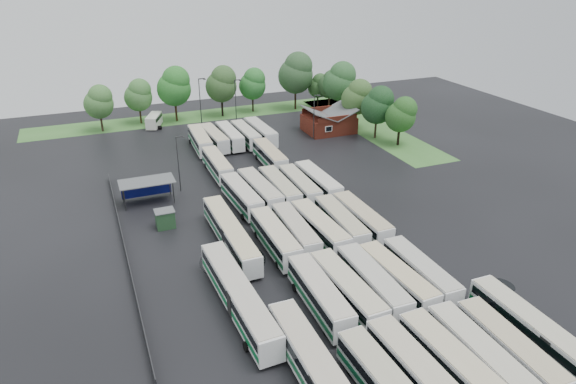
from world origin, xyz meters
name	(u,v)px	position (x,y,z in m)	size (l,w,h in m)	color
ground	(309,248)	(0.00, 0.00, 0.00)	(160.00, 160.00, 0.00)	black
brick_building	(329,123)	(24.00, 42.77, 1.87)	(10.07, 8.60, 5.39)	maroon
wash_shed	(147,184)	(-17.20, 22.02, 2.99)	(8.20, 4.20, 3.58)	#2D2D30
utility_hut	(165,219)	(-16.20, 12.60, 1.32)	(2.70, 2.20, 2.62)	#1C3E21
grass_strip_north	(204,116)	(2.00, 64.80, 0.01)	(80.00, 10.00, 0.01)	#3A6E2C
grass_strip_east	(369,126)	(34.00, 42.80, 0.01)	(10.00, 50.00, 0.01)	#3A6E2C
west_fence	(125,247)	(-22.20, 8.00, 0.60)	(0.10, 50.00, 1.20)	#2D2D30
bus_r0c1	(418,374)	(-1.35, -25.66, 1.94)	(3.01, 12.73, 3.53)	silver
bus_r0c2	(453,366)	(2.11, -25.98, 1.95)	(3.16, 12.81, 3.54)	silver
bus_r0c3	(480,357)	(5.08, -25.91, 1.91)	(2.85, 12.54, 3.48)	silver
bus_r0c4	(509,350)	(8.22, -26.17, 1.87)	(2.96, 12.31, 3.41)	silver
bus_r1c0	(320,295)	(-4.22, -12.14, 1.89)	(2.95, 12.43, 3.44)	silver
bus_r1c1	(347,290)	(-1.23, -12.54, 1.95)	(3.08, 12.79, 3.54)	silver
bus_r1c2	(372,283)	(2.03, -12.45, 1.92)	(2.89, 12.61, 3.50)	silver
bus_r1c3	(396,279)	(5.00, -12.62, 1.87)	(3.20, 12.33, 3.40)	silver
bus_r1c4	(420,272)	(8.22, -12.56, 1.85)	(2.65, 12.10, 3.36)	silver
bus_r2c0	(275,238)	(-4.27, 0.97, 1.90)	(2.72, 12.42, 3.45)	silver
bus_r2c1	(296,231)	(-1.20, 1.54, 1.86)	(3.01, 12.23, 3.38)	silver
bus_r2c2	(320,228)	(1.99, 0.97, 1.93)	(3.15, 12.70, 3.51)	silver
bus_r2c3	(341,223)	(5.32, 1.31, 1.89)	(3.05, 12.42, 3.43)	silver
bus_r2c4	(361,219)	(8.44, 1.28, 1.90)	(2.75, 12.45, 3.46)	silver
bus_r3c0	(242,196)	(-4.44, 14.59, 1.87)	(3.15, 12.32, 3.40)	silver
bus_r3c1	(260,191)	(-1.37, 15.11, 1.94)	(3.26, 12.78, 3.53)	silver
bus_r3c2	(280,188)	(1.81, 14.99, 1.89)	(2.67, 12.34, 3.43)	silver
bus_r3c3	(299,186)	(5.02, 14.67, 1.85)	(2.76, 12.14, 3.37)	silver
bus_r3c4	(318,182)	(8.29, 14.88, 1.89)	(2.84, 12.41, 3.44)	silver
bus_r4c0	(217,165)	(-4.54, 28.18, 1.86)	(2.67, 12.14, 3.37)	silver
bus_r4c3	(270,156)	(5.26, 28.62, 1.89)	(2.92, 12.42, 3.44)	silver
bus_r5c0	(200,140)	(-4.31, 41.84, 1.92)	(3.23, 12.66, 3.49)	silver
bus_r5c1	(214,138)	(-1.39, 42.30, 1.85)	(3.17, 12.22, 3.37)	silver
bus_r5c2	(230,136)	(1.81, 42.35, 1.86)	(2.66, 12.16, 3.38)	silver
bus_r5c3	(246,135)	(5.04, 41.97, 1.85)	(2.81, 12.16, 3.37)	silver
bus_r5c4	(260,132)	(8.25, 42.17, 1.95)	(3.02, 12.77, 3.54)	silver
artic_bus_west_a	(321,379)	(-9.24, -23.03, 1.95)	(2.82, 18.97, 3.52)	silver
artic_bus_west_b	(230,234)	(-9.23, 4.16, 1.87)	(2.72, 18.15, 3.36)	silver
artic_bus_west_c	(238,296)	(-12.28, -9.19, 1.94)	(3.35, 18.90, 3.49)	silver
artic_bus_east	(546,341)	(12.26, -26.53, 1.86)	(2.67, 18.10, 3.36)	silver
minibus	(154,120)	(-10.32, 60.26, 1.54)	(4.55, 6.76, 2.77)	silver
tree_north_0	(99,102)	(-21.04, 61.28, 6.56)	(6.16, 6.16, 10.20)	#39291D
tree_north_1	(139,95)	(-12.53, 64.10, 6.55)	(6.14, 6.14, 10.18)	#352512
tree_north_2	(175,86)	(-4.65, 62.93, 8.10)	(7.60, 7.60, 12.59)	#331F10
tree_north_3	(222,84)	(6.20, 62.83, 7.68)	(7.21, 7.21, 11.94)	black
tree_north_4	(253,84)	(14.08, 63.79, 6.85)	(6.43, 6.43, 10.64)	black
tree_north_5	(296,73)	(24.53, 61.88, 9.00)	(8.44, 8.44, 13.98)	black
tree_north_6	(319,85)	(30.46, 61.61, 5.43)	(5.10, 5.10, 8.45)	black
tree_east_0	(402,114)	(33.20, 29.52, 6.37)	(5.98, 5.98, 9.91)	black
tree_east_1	(378,105)	(31.24, 35.14, 7.06)	(6.63, 6.63, 10.98)	#2E2115
tree_east_2	(358,97)	(30.65, 42.66, 7.00)	(6.57, 6.57, 10.88)	black
tree_east_3	(340,81)	(31.87, 53.04, 8.19)	(7.69, 7.69, 12.73)	black
tree_east_4	(331,84)	(32.19, 58.65, 6.28)	(5.91, 5.90, 9.77)	black
lamp_post_ne	(314,114)	(18.91, 39.23, 5.38)	(1.43, 0.28, 9.26)	#2D2D30
lamp_post_nw	(179,160)	(-11.69, 24.03, 5.33)	(1.41, 0.28, 9.19)	#2D2D30
lamp_post_back_w	(201,100)	(-0.59, 55.66, 6.32)	(1.68, 0.33, 10.89)	#2D2D30
lamp_post_back_e	(236,99)	(7.26, 55.33, 5.84)	(1.55, 0.30, 10.06)	#2D2D30
puddle_0	(378,360)	(-2.33, -21.07, 0.00)	(4.36, 4.36, 0.01)	black
puddle_1	(473,316)	(10.41, -19.25, 0.00)	(3.98, 3.98, 0.01)	black
puddle_2	(233,261)	(-10.06, 0.70, 0.00)	(8.29, 8.29, 0.01)	black
puddle_3	(353,238)	(6.60, -0.06, 0.00)	(4.06, 4.06, 0.01)	black
puddle_4	(500,286)	(16.88, -16.12, 0.00)	(3.33, 3.33, 0.01)	black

